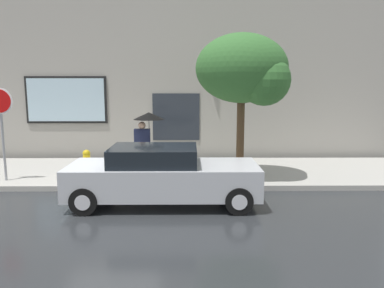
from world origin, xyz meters
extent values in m
plane|color=#282B2D|center=(0.00, 0.00, 0.00)|extent=(60.00, 60.00, 0.00)
cube|color=#A3A099|center=(0.00, 3.00, 0.07)|extent=(20.00, 4.00, 0.15)
cube|color=#9E998E|center=(0.00, 5.50, 3.50)|extent=(20.00, 0.40, 7.00)
cube|color=black|center=(-2.63, 5.27, 2.36)|extent=(3.08, 0.06, 1.78)
cube|color=silver|center=(-2.63, 5.24, 2.36)|extent=(2.92, 0.03, 1.62)
cube|color=#262B33|center=(1.55, 5.28, 1.70)|extent=(1.80, 0.04, 1.80)
cone|color=#99999E|center=(2.95, 5.15, 3.10)|extent=(0.22, 0.24, 0.24)
cube|color=#B7BABF|center=(1.43, -0.09, 0.63)|extent=(4.61, 1.71, 0.74)
cube|color=black|center=(1.20, -0.09, 1.22)|extent=(2.07, 1.50, 0.44)
cylinder|color=black|center=(3.18, 0.69, 0.32)|extent=(0.64, 0.22, 0.64)
cylinder|color=silver|center=(3.18, 0.69, 0.32)|extent=(0.35, 0.24, 0.35)
cylinder|color=black|center=(3.18, -0.88, 0.32)|extent=(0.64, 0.22, 0.64)
cylinder|color=silver|center=(3.18, -0.88, 0.32)|extent=(0.35, 0.24, 0.35)
cylinder|color=black|center=(-0.33, 0.69, 0.32)|extent=(0.64, 0.22, 0.64)
cylinder|color=silver|center=(-0.33, 0.69, 0.32)|extent=(0.35, 0.24, 0.35)
cylinder|color=black|center=(-0.33, -0.88, 0.32)|extent=(0.64, 0.22, 0.64)
cylinder|color=silver|center=(-0.33, -0.88, 0.32)|extent=(0.35, 0.24, 0.35)
cylinder|color=yellow|center=(-1.08, 2.18, 0.50)|extent=(0.22, 0.22, 0.70)
sphere|color=gold|center=(-1.08, 2.18, 0.85)|extent=(0.23, 0.23, 0.23)
cylinder|color=gold|center=(-1.08, 2.02, 0.54)|extent=(0.09, 0.12, 0.09)
cylinder|color=gold|center=(-1.08, 2.34, 0.54)|extent=(0.09, 0.12, 0.09)
cylinder|color=yellow|center=(-1.08, 2.18, 0.18)|extent=(0.30, 0.30, 0.06)
cylinder|color=black|center=(0.49, 2.42, 0.57)|extent=(0.14, 0.14, 0.83)
cylinder|color=black|center=(0.71, 2.42, 0.57)|extent=(0.14, 0.14, 0.83)
cube|color=#191E38|center=(0.60, 2.42, 1.28)|extent=(0.49, 0.22, 0.59)
sphere|color=tan|center=(0.60, 2.42, 1.69)|extent=(0.23, 0.23, 0.23)
cylinder|color=#4C4C51|center=(0.82, 2.42, 1.53)|extent=(0.02, 0.02, 0.90)
cone|color=black|center=(0.82, 2.42, 1.98)|extent=(0.96, 0.96, 0.22)
cylinder|color=#4C3823|center=(3.59, 1.99, 1.40)|extent=(0.23, 0.23, 2.51)
ellipsoid|color=#33662D|center=(3.59, 1.99, 3.40)|extent=(2.69, 2.28, 2.01)
sphere|color=#33662D|center=(4.19, 1.65, 3.06)|extent=(1.48, 1.48, 1.48)
cylinder|color=gray|center=(-3.32, 1.67, 1.48)|extent=(0.07, 0.07, 2.67)
camera|label=1|loc=(2.05, -8.92, 2.91)|focal=34.56mm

